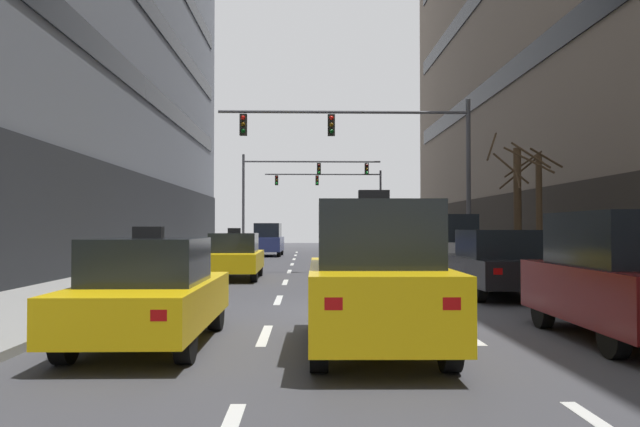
{
  "coord_description": "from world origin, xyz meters",
  "views": [
    {
      "loc": [
        -0.99,
        -13.27,
        1.78
      ],
      "look_at": [
        -0.35,
        14.86,
        2.45
      ],
      "focal_mm": 34.54,
      "sensor_mm": 36.0,
      "label": 1
    }
  ],
  "objects": [
    {
      "name": "lane_stripe_l1_s8",
      "position": [
        -1.68,
        22.0,
        0.0
      ],
      "size": [
        0.16,
        2.0,
        0.01
      ],
      "primitive_type": "cube",
      "color": "silver",
      "rests_on": "ground"
    },
    {
      "name": "lane_stripe_l1_s5",
      "position": [
        -1.68,
        7.0,
        0.0
      ],
      "size": [
        0.16,
        2.0,
        0.01
      ],
      "primitive_type": "cube",
      "color": "silver",
      "rests_on": "ground"
    },
    {
      "name": "lane_stripe_l2_s10",
      "position": [
        1.68,
        32.0,
        0.0
      ],
      "size": [
        0.16,
        2.0,
        0.01
      ],
      "primitive_type": "cube",
      "color": "silver",
      "rests_on": "ground"
    },
    {
      "name": "ground_plane",
      "position": [
        0.0,
        0.0,
        0.0
      ],
      "size": [
        120.0,
        120.0,
        0.0
      ],
      "primitive_type": "plane",
      "color": "#424247"
    },
    {
      "name": "lane_stripe_l2_s6",
      "position": [
        1.68,
        12.0,
        0.0
      ],
      "size": [
        0.16,
        2.0,
        0.01
      ],
      "primitive_type": "cube",
      "color": "silver",
      "rests_on": "ground"
    },
    {
      "name": "car_driving_3",
      "position": [
        -3.42,
        26.04,
        1.04
      ],
      "size": [
        1.9,
        4.35,
        2.09
      ],
      "color": "black",
      "rests_on": "ground"
    },
    {
      "name": "traffic_signal_0",
      "position": [
        2.01,
        10.84,
        4.98
      ],
      "size": [
        9.97,
        0.35,
        6.74
      ],
      "color": "#4C4C51",
      "rests_on": "sidewalk_right"
    },
    {
      "name": "taxi_driving_0",
      "position": [
        -3.49,
        8.3,
        0.79
      ],
      "size": [
        1.82,
        4.3,
        1.78
      ],
      "color": "black",
      "rests_on": "ground"
    },
    {
      "name": "traffic_signal_1",
      "position": [
        -2.1,
        30.3,
        5.07
      ],
      "size": [
        9.82,
        0.35,
        6.87
      ],
      "color": "#4C4C51",
      "rests_on": "sidewalk_left"
    },
    {
      "name": "sidewalk_left",
      "position": [
        -7.0,
        0.0,
        0.07
      ],
      "size": [
        3.94,
        80.0,
        0.14
      ],
      "primitive_type": "cube",
      "color": "gray",
      "rests_on": "ground"
    },
    {
      "name": "pedestrian_0",
      "position": [
        5.62,
        17.67,
        1.07
      ],
      "size": [
        0.53,
        0.23,
        1.62
      ],
      "color": "brown",
      "rests_on": "sidewalk_right"
    },
    {
      "name": "taxi_driving_1",
      "position": [
        -3.36,
        -3.84,
        0.8
      ],
      "size": [
        1.83,
        4.35,
        1.81
      ],
      "color": "black",
      "rests_on": "ground"
    },
    {
      "name": "lane_stripe_l1_s3",
      "position": [
        -1.68,
        -3.0,
        0.0
      ],
      "size": [
        0.16,
        2.0,
        0.01
      ],
      "primitive_type": "cube",
      "color": "silver",
      "rests_on": "ground"
    },
    {
      "name": "car_parked_1",
      "position": [
        3.98,
        -3.67,
        1.02
      ],
      "size": [
        1.81,
        4.24,
        2.04
      ],
      "color": "black",
      "rests_on": "ground"
    },
    {
      "name": "lane_stripe_l1_s9",
      "position": [
        -1.68,
        27.0,
        0.0
      ],
      "size": [
        0.16,
        2.0,
        0.01
      ],
      "primitive_type": "cube",
      "color": "silver",
      "rests_on": "ground"
    },
    {
      "name": "lane_stripe_l2_s4",
      "position": [
        1.68,
        2.0,
        0.0
      ],
      "size": [
        0.16,
        2.0,
        0.01
      ],
      "primitive_type": "cube",
      "color": "silver",
      "rests_on": "ground"
    },
    {
      "name": "lane_stripe_l1_s6",
      "position": [
        -1.68,
        12.0,
        0.0
      ],
      "size": [
        0.16,
        2.0,
        0.01
      ],
      "primitive_type": "cube",
      "color": "silver",
      "rests_on": "ground"
    },
    {
      "name": "lane_stripe_l1_s10",
      "position": [
        -1.68,
        32.0,
        0.0
      ],
      "size": [
        0.16,
        2.0,
        0.01
      ],
      "primitive_type": "cube",
      "color": "silver",
      "rests_on": "ground"
    },
    {
      "name": "lane_stripe_l2_s5",
      "position": [
        1.68,
        7.0,
        0.0
      ],
      "size": [
        0.16,
        2.0,
        0.01
      ],
      "primitive_type": "cube",
      "color": "silver",
      "rests_on": "ground"
    },
    {
      "name": "traffic_signal_2",
      "position": [
        1.95,
        39.54,
        4.99
      ],
      "size": [
        10.05,
        0.34,
        6.62
      ],
      "color": "#4C4C51",
      "rests_on": "sidewalk_right"
    },
    {
      "name": "street_tree_0",
      "position": [
        6.59,
        8.66,
        2.57
      ],
      "size": [
        2.23,
        2.15,
        5.27
      ],
      "color": "#4C3823",
      "rests_on": "sidewalk_right"
    },
    {
      "name": "lane_stripe_l2_s8",
      "position": [
        1.68,
        22.0,
        0.0
      ],
      "size": [
        0.16,
        2.0,
        0.01
      ],
      "primitive_type": "cube",
      "color": "silver",
      "rests_on": "ground"
    },
    {
      "name": "car_parked_3",
      "position": [
        3.98,
        8.69,
        1.12
      ],
      "size": [
        2.02,
        4.69,
        2.26
      ],
      "color": "black",
      "rests_on": "ground"
    },
    {
      "name": "lane_stripe_l2_s9",
      "position": [
        1.68,
        27.0,
        0.0
      ],
      "size": [
        0.16,
        2.0,
        0.01
      ],
      "primitive_type": "cube",
      "color": "silver",
      "rests_on": "ground"
    },
    {
      "name": "taxi_driving_2",
      "position": [
        0.0,
        -4.28,
        1.07
      ],
      "size": [
        1.94,
        4.49,
        2.34
      ],
      "color": "black",
      "rests_on": "ground"
    },
    {
      "name": "lane_stripe_l1_s4",
      "position": [
        -1.68,
        2.0,
        0.0
      ],
      "size": [
        0.16,
        2.0,
        0.01
      ],
      "primitive_type": "cube",
      "color": "silver",
      "rests_on": "ground"
    },
    {
      "name": "lane_stripe_l1_s7",
      "position": [
        -1.68,
        17.0,
        0.0
      ],
      "size": [
        0.16,
        2.0,
        0.01
      ],
      "primitive_type": "cube",
      "color": "silver",
      "rests_on": "ground"
    },
    {
      "name": "car_parked_2",
      "position": [
        3.98,
        2.81,
        0.85
      ],
      "size": [
        2.01,
        4.66,
        1.74
      ],
      "color": "black",
      "rests_on": "ground"
    },
    {
      "name": "lane_stripe_l2_s3",
      "position": [
        1.68,
        -3.0,
        0.0
      ],
      "size": [
        0.16,
        2.0,
        0.01
      ],
      "primitive_type": "cube",
      "color": "silver",
      "rests_on": "ground"
    },
    {
      "name": "street_tree_1",
      "position": [
        6.54,
        6.54,
        2.43
      ],
      "size": [
        1.78,
        2.02,
        4.45
      ],
      "color": "#4C3823",
      "rests_on": "sidewalk_right"
    },
    {
      "name": "lane_stripe_l2_s7",
      "position": [
        1.68,
        17.0,
        0.0
      ],
      "size": [
        0.16,
        2.0,
        0.01
      ],
      "primitive_type": "cube",
      "color": "silver",
      "rests_on": "ground"
    }
  ]
}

